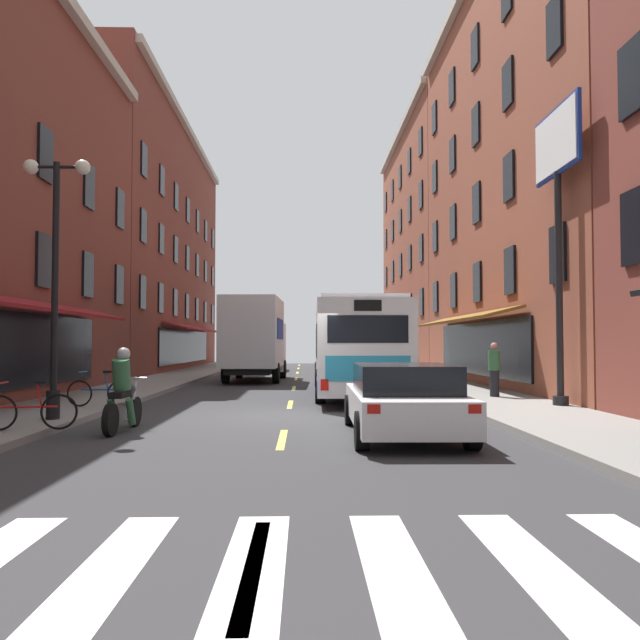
% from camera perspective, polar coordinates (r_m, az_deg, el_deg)
% --- Properties ---
extents(ground_plane, '(34.80, 80.00, 0.10)m').
position_cam_1_polar(ground_plane, '(15.07, -2.98, -8.95)').
color(ground_plane, '#333335').
extents(lane_centre_dashes, '(0.14, 73.90, 0.01)m').
position_cam_1_polar(lane_centre_dashes, '(14.82, -3.01, -8.86)').
color(lane_centre_dashes, '#DBCC4C').
rests_on(lane_centre_dashes, ground).
extents(crosswalk_near, '(7.10, 2.80, 0.01)m').
position_cam_1_polar(crosswalk_near, '(5.27, -6.09, -21.33)').
color(crosswalk_near, silver).
rests_on(crosswalk_near, ground).
extents(sidewalk_left, '(3.00, 80.00, 0.14)m').
position_cam_1_polar(sidewalk_left, '(16.32, -24.38, -7.82)').
color(sidewalk_left, gray).
rests_on(sidewalk_left, ground).
extents(sidewalk_right, '(3.00, 80.00, 0.14)m').
position_cam_1_polar(sidewalk_right, '(16.03, 18.84, -8.00)').
color(sidewalk_right, gray).
rests_on(sidewalk_right, ground).
extents(billboard_sign, '(0.40, 2.77, 7.80)m').
position_cam_1_polar(billboard_sign, '(18.00, 20.76, 11.98)').
color(billboard_sign, black).
rests_on(billboard_sign, sidewalk_right).
extents(transit_bus, '(2.77, 11.40, 3.06)m').
position_cam_1_polar(transit_bus, '(21.58, 3.07, -2.48)').
color(transit_bus, silver).
rests_on(transit_bus, ground).
extents(box_truck, '(2.69, 7.29, 3.75)m').
position_cam_1_polar(box_truck, '(29.17, -5.87, -1.74)').
color(box_truck, white).
rests_on(box_truck, ground).
extents(sedan_near, '(2.00, 4.47, 1.46)m').
position_cam_1_polar(sedan_near, '(40.28, -4.66, -3.56)').
color(sedan_near, silver).
rests_on(sedan_near, ground).
extents(sedan_mid, '(2.08, 4.66, 1.35)m').
position_cam_1_polar(sedan_mid, '(11.96, 7.56, -7.16)').
color(sedan_mid, silver).
rests_on(sedan_mid, ground).
extents(motorcycle_rider, '(0.62, 2.07, 1.66)m').
position_cam_1_polar(motorcycle_rider, '(13.07, -17.45, -6.56)').
color(motorcycle_rider, black).
rests_on(motorcycle_rider, ground).
extents(bicycle_near, '(1.71, 0.48, 0.91)m').
position_cam_1_polar(bicycle_near, '(16.92, -19.36, -6.21)').
color(bicycle_near, black).
rests_on(bicycle_near, sidewalk_left).
extents(bicycle_mid, '(1.70, 0.48, 0.91)m').
position_cam_1_polar(bicycle_mid, '(12.83, -24.89, -7.47)').
color(bicycle_mid, black).
rests_on(bicycle_mid, sidewalk_left).
extents(pedestrian_mid, '(0.36, 0.36, 1.63)m').
position_cam_1_polar(pedestrian_mid, '(19.69, 15.55, -4.30)').
color(pedestrian_mid, black).
rests_on(pedestrian_mid, sidewalk_right).
extents(street_lamp_twin, '(1.42, 0.32, 5.54)m').
position_cam_1_polar(street_lamp_twin, '(14.54, -22.92, 3.81)').
color(street_lamp_twin, black).
rests_on(street_lamp_twin, sidewalk_left).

